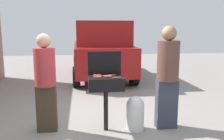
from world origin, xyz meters
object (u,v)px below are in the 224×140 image
at_px(bbq_grill, 106,85).
at_px(hot_dog_4, 116,78).
at_px(hot_dog_3, 108,77).
at_px(hot_dog_0, 97,75).
at_px(hot_dog_2, 97,77).
at_px(person_left, 45,79).
at_px(hot_dog_8, 107,76).
at_px(person_right, 168,74).
at_px(hot_dog_6, 112,75).
at_px(hot_dog_1, 100,76).
at_px(hot_dog_5, 108,76).
at_px(parked_minivan, 101,49).
at_px(propane_tank, 135,112).
at_px(hot_dog_7, 97,76).

relative_size(bbq_grill, hot_dog_4, 7.49).
bearing_deg(hot_dog_3, bbq_grill, 124.53).
relative_size(hot_dog_0, hot_dog_2, 1.00).
bearing_deg(hot_dog_4, hot_dog_2, 165.71).
bearing_deg(hot_dog_0, person_left, -179.52).
height_order(hot_dog_0, hot_dog_8, same).
bearing_deg(hot_dog_0, hot_dog_4, -42.47).
bearing_deg(bbq_grill, person_right, -0.93).
bearing_deg(hot_dog_6, hot_dog_1, -166.39).
xyz_separation_m(hot_dog_4, person_right, (0.94, 0.15, 0.01)).
xyz_separation_m(hot_dog_5, hot_dog_6, (0.08, 0.08, 0.00)).
xyz_separation_m(hot_dog_4, parked_minivan, (0.15, 4.91, 0.04)).
relative_size(hot_dog_2, hot_dog_5, 1.00).
distance_m(hot_dog_0, hot_dog_4, 0.41).
bearing_deg(person_right, propane_tank, -3.96).
xyz_separation_m(hot_dog_1, hot_dog_5, (0.13, -0.03, 0.00)).
bearing_deg(person_left, hot_dog_4, 2.13).
relative_size(hot_dog_7, parked_minivan, 0.03).
relative_size(hot_dog_7, hot_dog_8, 1.00).
height_order(bbq_grill, hot_dog_0, hot_dog_0).
xyz_separation_m(bbq_grill, hot_dog_0, (-0.14, 0.12, 0.16)).
bearing_deg(parked_minivan, person_left, 72.91).
distance_m(hot_dog_2, person_left, 0.90).
xyz_separation_m(hot_dog_0, hot_dog_3, (0.18, -0.17, 0.00)).
bearing_deg(hot_dog_4, hot_dog_7, 146.60).
distance_m(hot_dog_0, propane_tank, 0.95).
height_order(hot_dog_0, hot_dog_7, same).
relative_size(bbq_grill, propane_tank, 1.58).
bearing_deg(propane_tank, hot_dog_8, 174.35).
height_order(hot_dog_0, hot_dog_3, same).
xyz_separation_m(hot_dog_3, hot_dog_7, (-0.19, 0.10, 0.00)).
bearing_deg(person_right, hot_dog_4, 1.97).
bearing_deg(hot_dog_0, hot_dog_5, -39.41).
height_order(hot_dog_2, hot_dog_6, same).
distance_m(hot_dog_4, hot_dog_7, 0.38).
bearing_deg(hot_dog_1, hot_dog_6, 13.61).
height_order(hot_dog_6, parked_minivan, parked_minivan).
relative_size(hot_dog_3, hot_dog_8, 1.00).
xyz_separation_m(hot_dog_0, hot_dog_4, (0.30, -0.28, 0.00)).
distance_m(hot_dog_0, parked_minivan, 4.65).
bearing_deg(hot_dog_1, hot_dog_2, -124.37).
xyz_separation_m(hot_dog_1, hot_dog_7, (-0.06, 0.04, 0.00)).
bearing_deg(bbq_grill, hot_dog_8, 4.31).
bearing_deg(bbq_grill, parked_minivan, 86.20).
relative_size(hot_dog_2, propane_tank, 0.21).
xyz_separation_m(person_left, parked_minivan, (1.35, 4.63, 0.09)).
distance_m(hot_dog_7, parked_minivan, 4.72).
distance_m(hot_dog_2, person_right, 1.26).
bearing_deg(person_right, hot_dog_3, -4.74).
distance_m(hot_dog_2, parked_minivan, 4.85).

